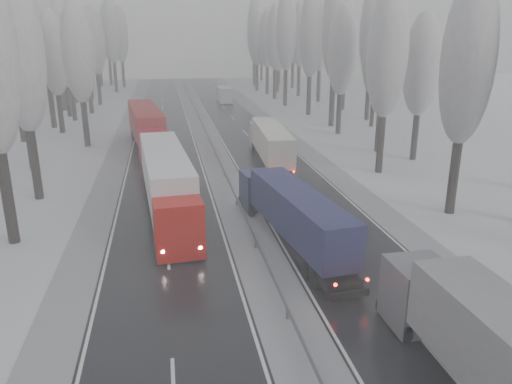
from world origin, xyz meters
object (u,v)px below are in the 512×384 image
object	(u,v)px
box_truck_distant	(224,94)
truck_red_red	(147,126)
truck_blue_box	(292,211)
truck_cream_box	(270,142)
truck_red_white	(167,181)

from	to	relation	value
box_truck_distant	truck_red_red	xyz separation A→B (m)	(-13.25, -38.11, 1.21)
truck_red_red	truck_blue_box	bearing A→B (deg)	-78.31
truck_blue_box	truck_red_red	bearing A→B (deg)	100.95
box_truck_distant	truck_red_red	distance (m)	40.36
truck_blue_box	truck_cream_box	distance (m)	19.68
truck_blue_box	truck_red_white	distance (m)	9.71
box_truck_distant	truck_red_red	size ratio (longest dim) A/B	0.43
truck_blue_box	truck_cream_box	xyz separation A→B (m)	(2.75, 19.49, 0.13)
box_truck_distant	truck_blue_box	bearing A→B (deg)	-92.06
truck_blue_box	truck_cream_box	world-z (taller)	truck_cream_box
truck_red_red	truck_red_white	bearing A→B (deg)	-91.65
box_truck_distant	truck_red_red	world-z (taller)	truck_red_red
box_truck_distant	truck_red_white	distance (m)	60.99
truck_red_white	truck_red_red	distance (m)	21.90
truck_cream_box	truck_red_red	xyz separation A→B (m)	(-12.08, 8.58, 0.41)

